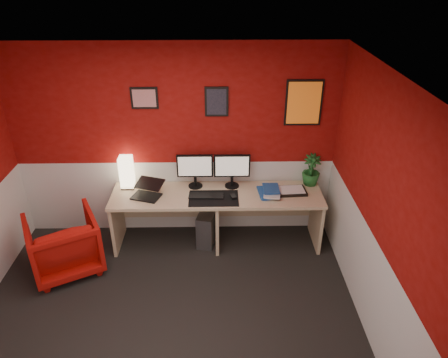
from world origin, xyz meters
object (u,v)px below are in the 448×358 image
(desk, at_px, (217,219))
(pc_tower, at_px, (208,226))
(shoji_lamp, at_px, (127,173))
(zen_tray, at_px, (292,191))
(monitor_right, at_px, (232,166))
(potted_plant, at_px, (311,170))
(laptop, at_px, (146,189))
(armchair, at_px, (64,244))
(monitor_left, at_px, (195,166))

(desk, relative_size, pc_tower, 5.78)
(desk, height_order, pc_tower, desk)
(shoji_lamp, relative_size, zen_tray, 1.14)
(desk, distance_m, monitor_right, 0.71)
(monitor_right, bearing_deg, shoji_lamp, 179.84)
(shoji_lamp, bearing_deg, potted_plant, 0.83)
(laptop, bearing_deg, monitor_right, 32.16)
(shoji_lamp, relative_size, armchair, 0.52)
(monitor_left, distance_m, zen_tray, 1.24)
(desk, relative_size, zen_tray, 7.43)
(shoji_lamp, xyz_separation_m, pc_tower, (1.00, -0.16, -0.70))
(potted_plant, bearing_deg, monitor_right, -177.87)
(potted_plant, bearing_deg, pc_tower, -171.82)
(shoji_lamp, height_order, armchair, shoji_lamp)
(monitor_left, height_order, potted_plant, monitor_left)
(laptop, height_order, monitor_left, monitor_left)
(pc_tower, bearing_deg, shoji_lamp, -176.01)
(laptop, relative_size, pc_tower, 0.73)
(laptop, distance_m, armchair, 1.13)
(laptop, bearing_deg, monitor_left, 42.20)
(monitor_right, distance_m, armchair, 2.20)
(monitor_left, bearing_deg, shoji_lamp, -179.87)
(armchair, bearing_deg, laptop, 176.91)
(monitor_right, xyz_separation_m, zen_tray, (0.74, -0.16, -0.28))
(desk, height_order, armchair, desk)
(monitor_right, bearing_deg, monitor_left, 179.29)
(shoji_lamp, height_order, monitor_left, monitor_left)
(pc_tower, distance_m, armchair, 1.75)
(desk, distance_m, laptop, 0.98)
(monitor_right, height_order, pc_tower, monitor_right)
(laptop, relative_size, monitor_right, 0.57)
(desk, height_order, laptop, laptop)
(potted_plant, bearing_deg, shoji_lamp, -179.17)
(potted_plant, bearing_deg, zen_tray, -143.41)
(zen_tray, bearing_deg, pc_tower, 179.52)
(laptop, xyz_separation_m, zen_tray, (1.79, 0.09, -0.09))
(shoji_lamp, relative_size, monitor_left, 0.69)
(monitor_left, distance_m, monitor_right, 0.46)
(monitor_right, bearing_deg, armchair, -161.62)
(desk, bearing_deg, monitor_left, 144.29)
(monitor_right, relative_size, pc_tower, 1.29)
(potted_plant, height_order, pc_tower, potted_plant)
(potted_plant, bearing_deg, armchair, -166.87)
(monitor_left, relative_size, armchair, 0.75)
(desk, relative_size, armchair, 3.35)
(laptop, xyz_separation_m, armchair, (-0.94, -0.41, -0.49))
(armchair, bearing_deg, zen_tray, 163.49)
(laptop, bearing_deg, potted_plant, 26.81)
(monitor_left, xyz_separation_m, potted_plant, (1.47, 0.03, -0.09))
(zen_tray, relative_size, pc_tower, 0.78)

